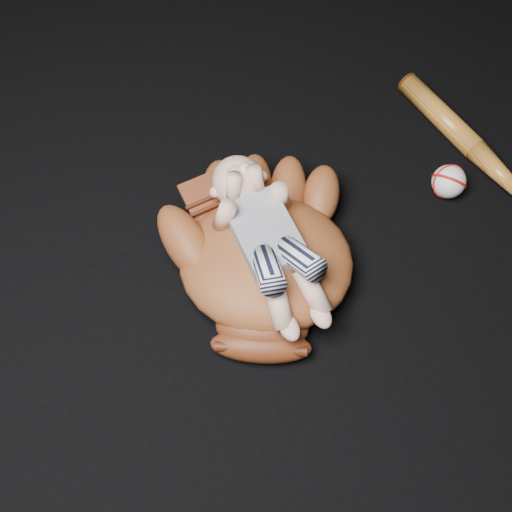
# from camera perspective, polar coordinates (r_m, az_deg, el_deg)

# --- Properties ---
(baseball_glove) EXTENTS (0.53, 0.56, 0.14)m
(baseball_glove) POSITION_cam_1_polar(r_m,az_deg,el_deg) (1.13, 0.92, -0.11)
(baseball_glove) COLOR #642F15
(baseball_glove) RESTS_ON ground
(newborn_baby) EXTENTS (0.19, 0.37, 0.14)m
(newborn_baby) POSITION_cam_1_polar(r_m,az_deg,el_deg) (1.08, 1.37, 1.20)
(newborn_baby) COLOR #D8A18B
(newborn_baby) RESTS_ON baseball_glove
(baseball_bat) EXTENTS (0.15, 0.51, 0.05)m
(baseball_bat) POSITION_cam_1_polar(r_m,az_deg,el_deg) (1.40, 19.64, 8.17)
(baseball_bat) COLOR #A86320
(baseball_bat) RESTS_ON ground
(baseball) EXTENTS (0.09, 0.09, 0.07)m
(baseball) POSITION_cam_1_polar(r_m,az_deg,el_deg) (1.33, 16.76, 6.35)
(baseball) COLOR silver
(baseball) RESTS_ON ground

